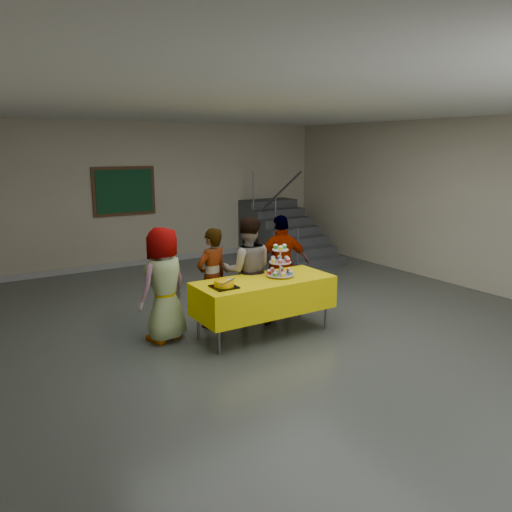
% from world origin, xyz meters
% --- Properties ---
extents(room_shell, '(10.00, 10.04, 3.02)m').
position_xyz_m(room_shell, '(0.00, 0.02, 2.13)').
color(room_shell, '#4C514C').
rests_on(room_shell, ground).
extents(bake_table, '(1.88, 0.78, 0.77)m').
position_xyz_m(bake_table, '(-0.37, 0.15, 0.56)').
color(bake_table, '#595960').
rests_on(bake_table, ground).
extents(cupcake_stand, '(0.38, 0.38, 0.44)m').
position_xyz_m(cupcake_stand, '(-0.11, 0.16, 0.94)').
color(cupcake_stand, silver).
rests_on(cupcake_stand, bake_table).
extents(bear_cake, '(0.32, 0.36, 0.12)m').
position_xyz_m(bear_cake, '(-1.01, 0.08, 0.83)').
color(bear_cake, black).
rests_on(bear_cake, bake_table).
extents(schoolchild_a, '(0.86, 0.72, 1.50)m').
position_xyz_m(schoolchild_a, '(-1.57, 0.68, 0.75)').
color(schoolchild_a, slate).
rests_on(schoolchild_a, ground).
extents(schoolchild_b, '(0.58, 0.45, 1.41)m').
position_xyz_m(schoolchild_b, '(-0.81, 0.81, 0.70)').
color(schoolchild_b, slate).
rests_on(schoolchild_b, ground).
extents(schoolchild_c, '(0.92, 0.84, 1.54)m').
position_xyz_m(schoolchild_c, '(-0.32, 0.66, 0.77)').
color(schoolchild_c, slate).
rests_on(schoolchild_c, ground).
extents(schoolchild_d, '(0.95, 0.59, 1.51)m').
position_xyz_m(schoolchild_d, '(0.35, 0.76, 0.75)').
color(schoolchild_d, slate).
rests_on(schoolchild_d, ground).
extents(staircase, '(1.30, 2.40, 2.04)m').
position_xyz_m(staircase, '(2.70, 4.13, 0.49)').
color(staircase, '#424447').
rests_on(staircase, ground).
extents(noticeboard, '(1.30, 0.05, 1.00)m').
position_xyz_m(noticeboard, '(-0.68, 4.96, 1.60)').
color(noticeboard, '#472B16').
rests_on(noticeboard, ground).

